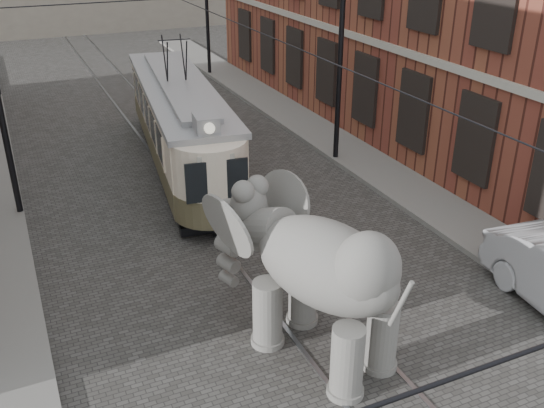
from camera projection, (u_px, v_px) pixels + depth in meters
ground at (274, 272)px, 15.42m from camera, size 120.00×120.00×0.00m
tram_rails at (274, 271)px, 15.41m from camera, size 1.54×80.00×0.02m
sidewalk_right at (462, 224)px, 17.61m from camera, size 2.00×60.00×0.15m
catenary at (198, 106)px, 18.14m from camera, size 11.00×30.20×6.00m
tram at (178, 104)px, 20.95m from camera, size 3.71×11.41×4.45m
elephant at (325, 286)px, 11.84m from camera, size 4.68×6.14×3.33m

